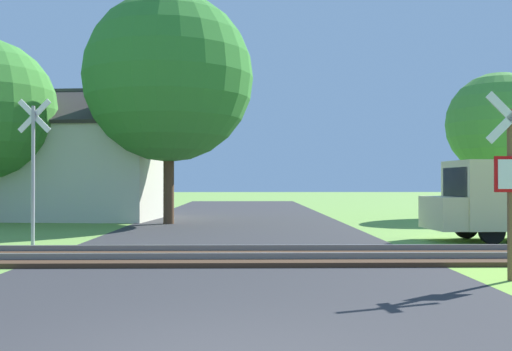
# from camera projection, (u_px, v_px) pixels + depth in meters

# --- Properties ---
(road_asphalt) EXTENTS (8.28, 80.00, 0.01)m
(road_asphalt) POSITION_uv_depth(u_px,v_px,m) (224.00, 317.00, 6.99)
(road_asphalt) COLOR #2D2D30
(road_asphalt) RESTS_ON ground
(rail_track) EXTENTS (60.00, 2.60, 0.22)m
(rail_track) POSITION_uv_depth(u_px,v_px,m) (234.00, 256.00, 12.21)
(rail_track) COLOR #422D1E
(rail_track) RESTS_ON ground
(stop_sign_near) EXTENTS (0.88, 0.15, 3.17)m
(stop_sign_near) POSITION_uv_depth(u_px,v_px,m) (511.00, 176.00, 9.50)
(stop_sign_near) COLOR brown
(stop_sign_near) RESTS_ON ground
(crossing_sign_far) EXTENTS (0.88, 0.16, 3.78)m
(crossing_sign_far) POSITION_uv_depth(u_px,v_px,m) (33.00, 162.00, 14.53)
(crossing_sign_far) COLOR #9E9EA5
(crossing_sign_far) RESTS_ON ground
(house) EXTENTS (9.08, 7.11, 5.83)m
(house) POSITION_uv_depth(u_px,v_px,m) (71.00, 169.00, 25.64)
(house) COLOR beige
(house) RESTS_ON ground
(tree_center) EXTENTS (6.59, 6.59, 9.00)m
(tree_center) POSITION_uv_depth(u_px,v_px,m) (169.00, 78.00, 22.24)
(tree_center) COLOR #513823
(tree_center) RESTS_ON ground
(tree_far) EXTENTS (4.61, 4.61, 6.55)m
(tree_far) POSITION_uv_depth(u_px,v_px,m) (498.00, 124.00, 25.63)
(tree_far) COLOR #513823
(tree_far) RESTS_ON ground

